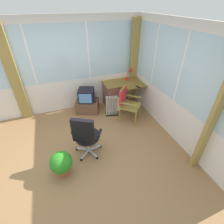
{
  "coord_description": "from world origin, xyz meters",
  "views": [
    {
      "loc": [
        -0.22,
        -2.5,
        2.78
      ],
      "look_at": [
        0.82,
        0.34,
        0.68
      ],
      "focal_mm": 26.14,
      "sensor_mm": 36.0,
      "label": 1
    }
  ],
  "objects_px": {
    "space_heater": "(113,106)",
    "office_chair": "(86,135)",
    "desk": "(113,94)",
    "wooden_armchair": "(126,100)",
    "potted_plant": "(61,163)",
    "desk_lamp": "(130,72)",
    "tv_remote": "(138,87)",
    "tv_on_stand": "(87,102)"
  },
  "relations": [
    {
      "from": "space_heater",
      "to": "office_chair",
      "type": "bearing_deg",
      "value": -130.15
    },
    {
      "from": "desk",
      "to": "office_chair",
      "type": "bearing_deg",
      "value": -125.97
    },
    {
      "from": "wooden_armchair",
      "to": "office_chair",
      "type": "relative_size",
      "value": 0.92
    },
    {
      "from": "potted_plant",
      "to": "desk_lamp",
      "type": "bearing_deg",
      "value": 40.89
    },
    {
      "from": "wooden_armchair",
      "to": "office_chair",
      "type": "height_order",
      "value": "office_chair"
    },
    {
      "from": "wooden_armchair",
      "to": "potted_plant",
      "type": "distance_m",
      "value": 2.22
    },
    {
      "from": "tv_remote",
      "to": "tv_on_stand",
      "type": "height_order",
      "value": "tv_remote"
    },
    {
      "from": "desk",
      "to": "desk_lamp",
      "type": "height_order",
      "value": "desk_lamp"
    },
    {
      "from": "wooden_armchair",
      "to": "office_chair",
      "type": "distance_m",
      "value": 1.58
    },
    {
      "from": "office_chair",
      "to": "space_heater",
      "type": "xyz_separation_m",
      "value": [
        1.02,
        1.21,
        -0.27
      ]
    },
    {
      "from": "desk_lamp",
      "to": "tv_on_stand",
      "type": "distance_m",
      "value": 1.55
    },
    {
      "from": "wooden_armchair",
      "to": "desk",
      "type": "bearing_deg",
      "value": 96.2
    },
    {
      "from": "office_chair",
      "to": "potted_plant",
      "type": "height_order",
      "value": "office_chair"
    },
    {
      "from": "tv_on_stand",
      "to": "space_heater",
      "type": "relative_size",
      "value": 1.26
    },
    {
      "from": "wooden_armchair",
      "to": "potted_plant",
      "type": "height_order",
      "value": "wooden_armchair"
    },
    {
      "from": "tv_remote",
      "to": "office_chair",
      "type": "xyz_separation_m",
      "value": [
        -1.75,
        -1.18,
        -0.21
      ]
    },
    {
      "from": "desk",
      "to": "potted_plant",
      "type": "xyz_separation_m",
      "value": [
        -1.76,
        -1.95,
        -0.13
      ]
    },
    {
      "from": "tv_remote",
      "to": "wooden_armchair",
      "type": "xyz_separation_m",
      "value": [
        -0.47,
        -0.26,
        -0.19
      ]
    },
    {
      "from": "desk",
      "to": "tv_remote",
      "type": "relative_size",
      "value": 7.36
    },
    {
      "from": "tv_on_stand",
      "to": "office_chair",
      "type": "bearing_deg",
      "value": -103.21
    },
    {
      "from": "desk_lamp",
      "to": "wooden_armchair",
      "type": "bearing_deg",
      "value": -120.8
    },
    {
      "from": "desk_lamp",
      "to": "office_chair",
      "type": "relative_size",
      "value": 0.36
    },
    {
      "from": "tv_remote",
      "to": "tv_on_stand",
      "type": "bearing_deg",
      "value": 148.18
    },
    {
      "from": "wooden_armchair",
      "to": "space_heater",
      "type": "relative_size",
      "value": 1.57
    },
    {
      "from": "desk",
      "to": "tv_remote",
      "type": "xyz_separation_m",
      "value": [
        0.55,
        -0.48,
        0.37
      ]
    },
    {
      "from": "space_heater",
      "to": "potted_plant",
      "type": "relative_size",
      "value": 1.15
    },
    {
      "from": "desk_lamp",
      "to": "wooden_armchair",
      "type": "relative_size",
      "value": 0.39
    },
    {
      "from": "wooden_armchair",
      "to": "desk_lamp",
      "type": "bearing_deg",
      "value": 59.2
    },
    {
      "from": "desk",
      "to": "space_heater",
      "type": "distance_m",
      "value": 0.5
    },
    {
      "from": "office_chair",
      "to": "space_heater",
      "type": "relative_size",
      "value": 1.71
    },
    {
      "from": "office_chair",
      "to": "tv_on_stand",
      "type": "bearing_deg",
      "value": 76.79
    },
    {
      "from": "desk",
      "to": "wooden_armchair",
      "type": "distance_m",
      "value": 0.77
    },
    {
      "from": "desk",
      "to": "office_chair",
      "type": "distance_m",
      "value": 2.06
    },
    {
      "from": "tv_remote",
      "to": "wooden_armchair",
      "type": "height_order",
      "value": "wooden_armchair"
    },
    {
      "from": "tv_remote",
      "to": "space_heater",
      "type": "distance_m",
      "value": 0.88
    },
    {
      "from": "desk",
      "to": "potted_plant",
      "type": "bearing_deg",
      "value": -132.0
    },
    {
      "from": "tv_on_stand",
      "to": "space_heater",
      "type": "height_order",
      "value": "tv_on_stand"
    },
    {
      "from": "desk",
      "to": "wooden_armchair",
      "type": "height_order",
      "value": "wooden_armchair"
    },
    {
      "from": "desk_lamp",
      "to": "space_heater",
      "type": "bearing_deg",
      "value": -145.84
    },
    {
      "from": "office_chair",
      "to": "tv_remote",
      "type": "bearing_deg",
      "value": 33.89
    },
    {
      "from": "wooden_armchair",
      "to": "potted_plant",
      "type": "relative_size",
      "value": 1.82
    },
    {
      "from": "desk",
      "to": "tv_remote",
      "type": "bearing_deg",
      "value": -41.4
    }
  ]
}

